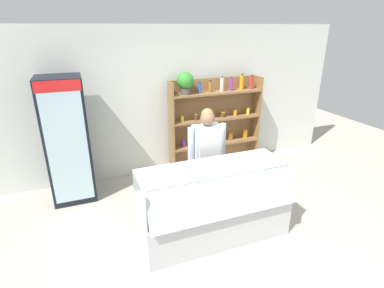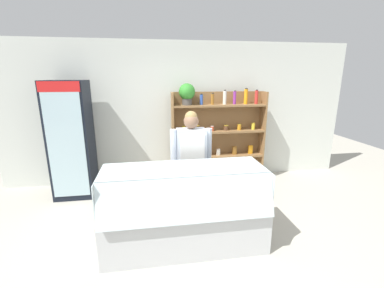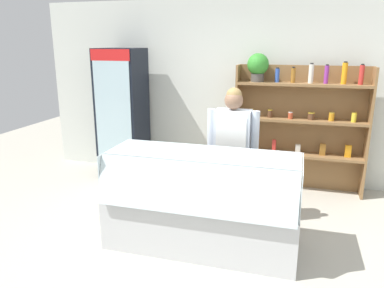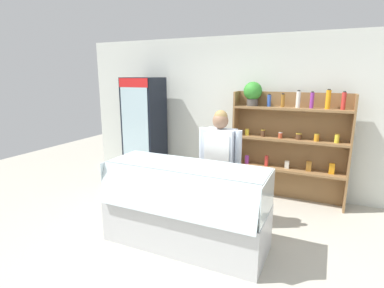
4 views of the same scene
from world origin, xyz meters
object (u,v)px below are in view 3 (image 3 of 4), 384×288
shelving_unit (294,115)px  deli_display_case (201,218)px  drinks_fridge (123,115)px  shop_clerk (232,145)px

shelving_unit → deli_display_case: size_ratio=0.99×
drinks_fridge → shop_clerk: drinks_fridge is taller
drinks_fridge → shelving_unit: drinks_fridge is taller
deli_display_case → shop_clerk: 0.93m
deli_display_case → shop_clerk: size_ratio=1.22×
drinks_fridge → shop_clerk: size_ratio=1.25×
shelving_unit → shop_clerk: size_ratio=1.21×
drinks_fridge → deli_display_case: drinks_fridge is taller
drinks_fridge → shop_clerk: bearing=-29.2°
deli_display_case → shop_clerk: shop_clerk is taller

